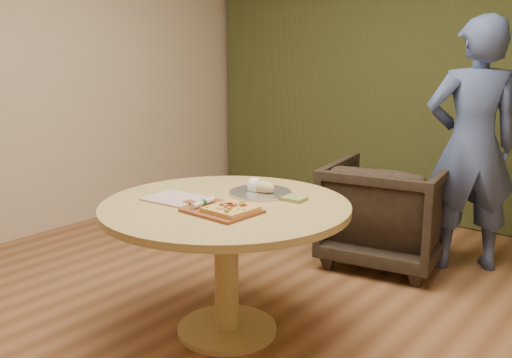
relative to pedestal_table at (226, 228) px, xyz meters
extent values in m
cube|color=#905C39|center=(0.07, -0.11, -0.62)|extent=(5.00, 6.00, 0.02)
cube|color=beige|center=(0.07, 2.90, 0.79)|extent=(5.00, 0.02, 2.80)
cube|color=#303719|center=(0.07, 2.79, 0.79)|extent=(4.80, 0.14, 2.78)
cylinder|color=tan|center=(0.00, 0.00, -0.59)|extent=(0.56, 0.56, 0.03)
cylinder|color=tan|center=(0.00, 0.00, -0.25)|extent=(0.13, 0.13, 0.68)
cylinder|color=tan|center=(0.00, 0.00, 0.12)|extent=(1.34, 1.34, 0.04)
cube|color=brown|center=(0.10, -0.14, 0.15)|extent=(0.36, 0.30, 0.01)
cube|color=brown|center=(-0.12, -0.13, 0.15)|extent=(0.10, 0.06, 0.01)
cube|color=tan|center=(0.16, -0.14, 0.17)|extent=(0.23, 0.23, 0.02)
cylinder|color=#671304|center=(0.15, -0.13, 0.18)|extent=(0.04, 0.04, 0.00)
cylinder|color=#671304|center=(0.19, -0.08, 0.18)|extent=(0.04, 0.04, 0.00)
cylinder|color=#671304|center=(0.12, -0.10, 0.18)|extent=(0.05, 0.05, 0.00)
cube|color=#B38D43|center=(0.16, -0.11, 0.18)|extent=(0.02, 0.02, 0.01)
cube|color=#B38D43|center=(0.19, -0.09, 0.18)|extent=(0.03, 0.03, 0.01)
cube|color=#B38D43|center=(0.17, -0.06, 0.18)|extent=(0.02, 0.02, 0.01)
cube|color=#B38D43|center=(0.14, -0.16, 0.18)|extent=(0.03, 0.03, 0.01)
cube|color=#B38D43|center=(0.20, -0.22, 0.18)|extent=(0.02, 0.02, 0.01)
cube|color=#B38D43|center=(0.10, -0.15, 0.18)|extent=(0.03, 0.03, 0.01)
cube|color=#B38D43|center=(0.18, -0.18, 0.18)|extent=(0.03, 0.03, 0.01)
cube|color=#B38D43|center=(0.17, -0.12, 0.18)|extent=(0.02, 0.02, 0.01)
cube|color=#207017|center=(0.12, -0.14, 0.18)|extent=(0.01, 0.01, 0.00)
cube|color=#207017|center=(0.15, -0.15, 0.18)|extent=(0.01, 0.01, 0.00)
cube|color=#207017|center=(0.21, -0.22, 0.18)|extent=(0.01, 0.01, 0.00)
cube|color=#207017|center=(0.12, -0.20, 0.18)|extent=(0.01, 0.01, 0.00)
cube|color=#207017|center=(0.24, -0.13, 0.18)|extent=(0.01, 0.01, 0.00)
cube|color=#207017|center=(0.07, -0.22, 0.18)|extent=(0.01, 0.01, 0.00)
cube|color=#207017|center=(0.21, -0.15, 0.18)|extent=(0.01, 0.01, 0.00)
cube|color=#974064|center=(0.09, -0.11, 0.18)|extent=(0.02, 0.03, 0.00)
cube|color=#974064|center=(0.12, -0.10, 0.18)|extent=(0.02, 0.03, 0.00)
cube|color=#974064|center=(0.15, -0.20, 0.18)|extent=(0.03, 0.02, 0.00)
cube|color=#974064|center=(0.17, -0.15, 0.18)|extent=(0.03, 0.02, 0.00)
cylinder|color=silver|center=(-0.02, -0.15, 0.17)|extent=(0.05, 0.17, 0.03)
cylinder|color=#194C26|center=(-0.02, -0.15, 0.17)|extent=(0.04, 0.03, 0.03)
cube|color=silver|center=(-0.03, -0.06, 0.17)|extent=(0.02, 0.04, 0.00)
cube|color=silver|center=(-0.27, -0.11, 0.15)|extent=(0.32, 0.27, 0.01)
cylinder|color=silver|center=(0.03, 0.27, 0.14)|extent=(0.35, 0.35, 0.01)
cylinder|color=silver|center=(0.03, 0.27, 0.15)|extent=(0.36, 0.36, 0.02)
ellipsoid|color=tan|center=(0.03, 0.27, 0.18)|extent=(0.19, 0.08, 0.07)
cylinder|color=silver|center=(0.00, 0.27, 0.18)|extent=(0.06, 0.09, 0.09)
cube|color=#5C6D31|center=(0.26, 0.27, 0.15)|extent=(0.12, 0.11, 0.02)
imported|color=black|center=(0.22, 1.54, -0.19)|extent=(0.93, 0.89, 0.84)
imported|color=#3E5082|center=(0.70, 1.81, 0.28)|extent=(0.78, 0.73, 1.78)
camera|label=1|loc=(1.95, -2.21, 0.95)|focal=40.00mm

